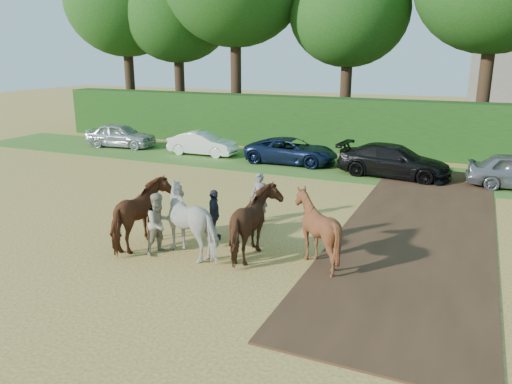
{
  "coord_description": "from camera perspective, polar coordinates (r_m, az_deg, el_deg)",
  "views": [
    {
      "loc": [
        2.85,
        -9.22,
        5.46
      ],
      "look_at": [
        -3.03,
        4.02,
        1.4
      ],
      "focal_mm": 35.0,
      "sensor_mm": 36.0,
      "label": 1
    }
  ],
  "objects": [
    {
      "name": "grass_verge",
      "position": [
        24.02,
        16.48,
        1.9
      ],
      "size": [
        50.0,
        5.0,
        0.03
      ],
      "primitive_type": "cube",
      "color": "#38601E",
      "rests_on": "ground"
    },
    {
      "name": "ground",
      "position": [
        11.09,
        6.06,
        -13.93
      ],
      "size": [
        120.0,
        120.0,
        0.0
      ],
      "primitive_type": "plane",
      "color": "gold",
      "rests_on": "ground"
    },
    {
      "name": "hedgerow",
      "position": [
        28.15,
        18.0,
        6.81
      ],
      "size": [
        46.0,
        1.6,
        3.0
      ],
      "primitive_type": "cube",
      "color": "#14380F",
      "rests_on": "ground"
    },
    {
      "name": "spectator_far",
      "position": [
        15.01,
        -4.81,
        -2.61
      ],
      "size": [
        0.72,
        0.98,
        1.54
      ],
      "primitive_type": "imported",
      "rotation": [
        0.0,
        0.0,
        2.0
      ],
      "color": "#272834",
      "rests_on": "ground"
    },
    {
      "name": "plough_team",
      "position": [
        13.81,
        -3.35,
        -3.37
      ],
      "size": [
        6.43,
        4.98,
        1.95
      ],
      "color": "brown",
      "rests_on": "ground"
    },
    {
      "name": "earth_strip",
      "position": [
        17.16,
        18.19,
        -3.62
      ],
      "size": [
        4.5,
        17.0,
        0.05
      ],
      "primitive_type": "cube",
      "color": "#472D1C",
      "rests_on": "ground"
    },
    {
      "name": "spectator_near",
      "position": [
        14.14,
        -10.99,
        -3.56
      ],
      "size": [
        0.91,
        1.02,
        1.75
      ],
      "primitive_type": "imported",
      "rotation": [
        0.0,
        0.0,
        1.23
      ],
      "color": "beige",
      "rests_on": "ground"
    },
    {
      "name": "parked_cars",
      "position": [
        23.76,
        24.12,
        2.73
      ],
      "size": [
        41.61,
        3.42,
        1.47
      ],
      "color": "#B7BBBE",
      "rests_on": "ground"
    }
  ]
}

